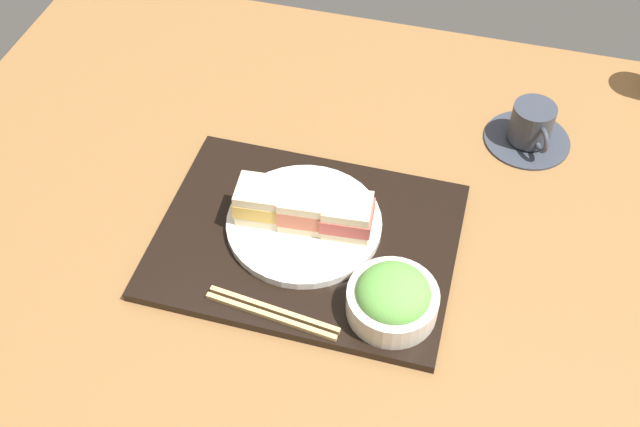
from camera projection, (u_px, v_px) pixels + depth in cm
name	position (u px, v px, depth cm)	size (l,w,h in cm)	color
ground_plane	(342.00, 218.00, 115.77)	(140.00, 100.00, 3.00)	brown
serving_tray	(307.00, 240.00, 110.06)	(43.15, 32.76, 1.49)	black
sandwich_plate	(304.00, 223.00, 110.35)	(22.81, 22.81, 1.30)	white
sandwich_near	(261.00, 201.00, 108.60)	(7.59, 6.48, 5.65)	beige
sandwich_middle	(304.00, 208.00, 107.76)	(7.25, 6.43, 5.56)	beige
sandwich_far	(347.00, 216.00, 106.96)	(7.70, 6.67, 5.33)	beige
salad_bowl	(393.00, 298.00, 98.96)	(12.27, 12.27, 6.73)	beige
chopsticks_pair	(272.00, 313.00, 100.51)	(18.96, 3.90, 0.70)	tan
coffee_cup	(531.00, 128.00, 122.59)	(14.13, 14.13, 7.23)	#333842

